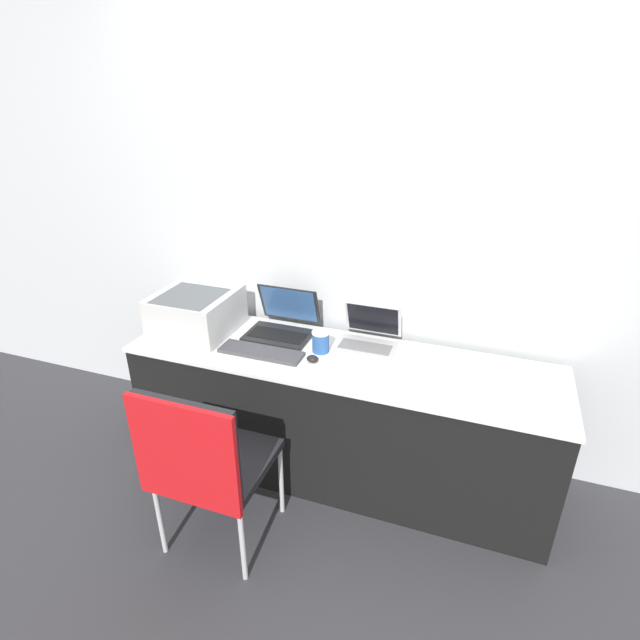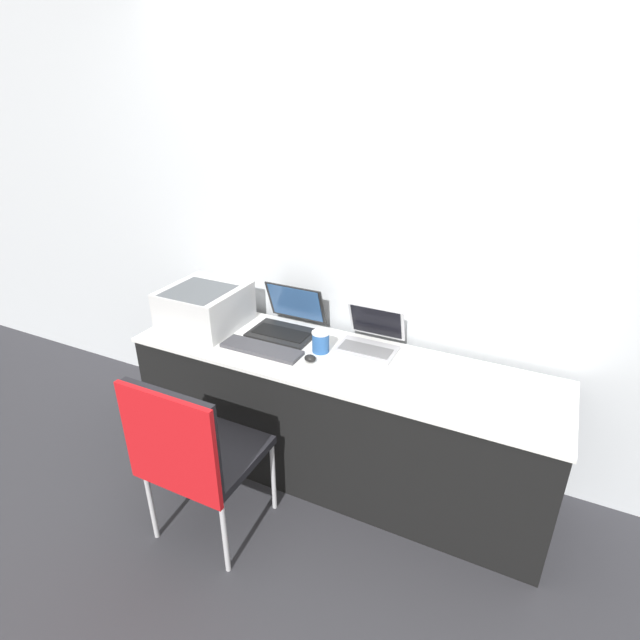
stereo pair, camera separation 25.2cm
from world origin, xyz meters
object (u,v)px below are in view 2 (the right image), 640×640
object	(u,v)px
printer	(204,305)
coffee_cup	(321,342)
mouse	(310,358)
laptop_right	(370,340)
external_keyboard	(262,349)
chair	(190,449)
laptop_left	(287,322)

from	to	relation	value
printer	coffee_cup	distance (m)	0.73
coffee_cup	mouse	distance (m)	0.12
laptop_right	external_keyboard	world-z (taller)	laptop_right
printer	chair	size ratio (longest dim) A/B	0.48
laptop_left	chair	xyz separation A→B (m)	(0.01, -0.89, -0.23)
external_keyboard	coffee_cup	bearing A→B (deg)	24.86
laptop_left	coffee_cup	xyz separation A→B (m)	(0.27, -0.13, 0.00)
coffee_cup	external_keyboard	bearing A→B (deg)	-155.14
laptop_left	chair	bearing A→B (deg)	-89.55
laptop_left	chair	world-z (taller)	laptop_left
coffee_cup	mouse	size ratio (longest dim) A/B	1.87
laptop_right	laptop_left	bearing A→B (deg)	-177.72
coffee_cup	chair	bearing A→B (deg)	-109.46
coffee_cup	chair	distance (m)	0.83
external_keyboard	mouse	size ratio (longest dim) A/B	7.28
laptop_right	chair	world-z (taller)	laptop_right
chair	mouse	bearing A→B (deg)	67.46
printer	laptop_right	distance (m)	0.96
printer	external_keyboard	distance (m)	0.48
external_keyboard	mouse	world-z (taller)	mouse
laptop_right	coffee_cup	xyz separation A→B (m)	(-0.21, -0.15, 0.01)
laptop_left	coffee_cup	distance (m)	0.30
laptop_right	mouse	distance (m)	0.35
laptop_right	chair	size ratio (longest dim) A/B	0.34
external_keyboard	chair	bearing A→B (deg)	-88.74
printer	coffee_cup	xyz separation A→B (m)	(0.73, 0.01, -0.07)
printer	laptop_right	bearing A→B (deg)	9.62
laptop_left	mouse	world-z (taller)	laptop_left
printer	laptop_right	world-z (taller)	printer
printer	external_keyboard	world-z (taller)	printer
printer	coffee_cup	bearing A→B (deg)	0.65
laptop_left	coffee_cup	world-z (taller)	laptop_left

